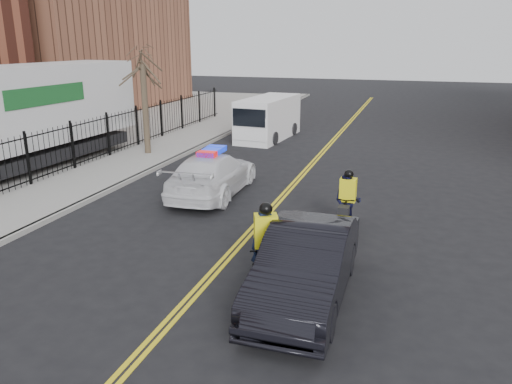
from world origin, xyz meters
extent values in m
plane|color=black|center=(0.00, 0.00, 0.00)|extent=(120.00, 120.00, 0.00)
cube|color=yellow|center=(-0.08, 8.00, 0.01)|extent=(0.10, 60.00, 0.01)
cube|color=yellow|center=(0.08, 8.00, 0.01)|extent=(0.10, 60.00, 0.01)
cube|color=gray|center=(-7.50, 8.00, 0.07)|extent=(3.00, 60.00, 0.15)
cube|color=gray|center=(-6.00, 8.00, 0.07)|extent=(0.20, 60.00, 0.15)
cube|color=brown|center=(-23.00, 24.00, 7.00)|extent=(14.00, 18.00, 14.00)
cylinder|color=#3B2E23|center=(-7.60, 10.00, 2.15)|extent=(0.28, 0.28, 4.00)
imported|color=white|center=(-2.40, 5.35, 0.73)|extent=(2.28, 5.12, 1.46)
cube|color=#0C26CC|center=(-2.40, 5.35, 1.54)|extent=(0.67, 1.37, 0.16)
imported|color=black|center=(2.28, -0.88, 0.78)|extent=(1.69, 4.73, 1.55)
cube|color=white|center=(-3.50, 15.88, 1.11)|extent=(2.36, 5.35, 2.22)
cube|color=white|center=(-3.69, 13.62, 0.92)|extent=(1.94, 0.93, 1.16)
cube|color=black|center=(-3.72, 13.24, 1.49)|extent=(1.74, 0.24, 0.87)
cylinder|color=black|center=(-4.54, 14.42, 0.34)|extent=(0.30, 0.69, 0.67)
cylinder|color=black|center=(-2.72, 14.26, 0.34)|extent=(0.30, 0.69, 0.67)
cylinder|color=black|center=(-4.28, 17.49, 0.34)|extent=(0.30, 0.69, 0.67)
cylinder|color=black|center=(-2.46, 17.33, 0.34)|extent=(0.30, 0.69, 0.67)
cube|color=silver|center=(-11.00, 5.11, 2.65)|extent=(3.49, 13.67, 3.12)
cube|color=black|center=(-11.00, 5.11, 0.57)|extent=(3.02, 12.60, 0.52)
cylinder|color=black|center=(-10.66, 10.82, 0.57)|extent=(0.12, 0.12, 1.14)
cube|color=#195926|center=(-9.57, 6.07, 3.12)|extent=(0.26, 4.16, 0.73)
imported|color=black|center=(1.29, -0.46, 0.50)|extent=(1.37, 2.03, 1.01)
imported|color=black|center=(1.29, -0.46, 0.87)|extent=(0.74, 0.63, 1.73)
cube|color=yellow|center=(1.29, -0.46, 1.25)|extent=(0.58, 0.50, 0.73)
sphere|color=black|center=(1.29, -0.46, 1.74)|extent=(0.29, 0.29, 0.29)
cube|color=black|center=(1.55, -1.07, 0.78)|extent=(0.43, 0.45, 0.27)
imported|color=black|center=(2.51, 3.52, 0.51)|extent=(0.50, 1.71, 1.03)
imported|color=black|center=(2.51, 3.52, 0.79)|extent=(0.78, 0.61, 1.59)
cube|color=yellow|center=(2.51, 3.52, 1.14)|extent=(0.46, 0.31, 0.67)
sphere|color=black|center=(2.51, 3.52, 1.60)|extent=(0.27, 0.27, 0.27)
cube|color=black|center=(2.50, 2.90, 0.72)|extent=(0.29, 0.33, 0.25)
camera|label=1|loc=(4.18, -10.08, 5.20)|focal=35.00mm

